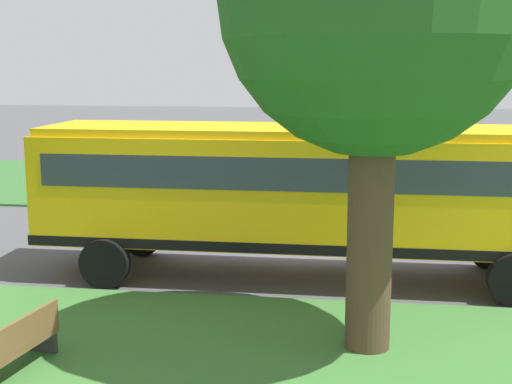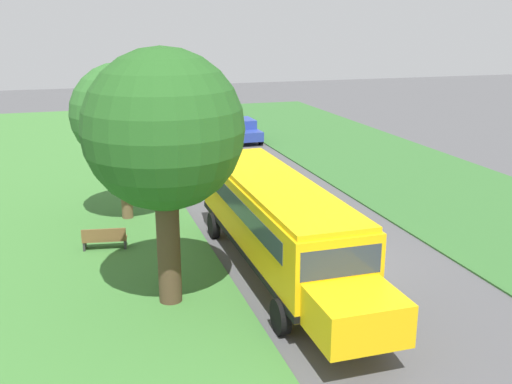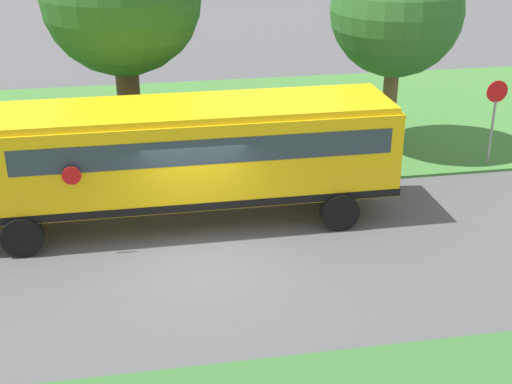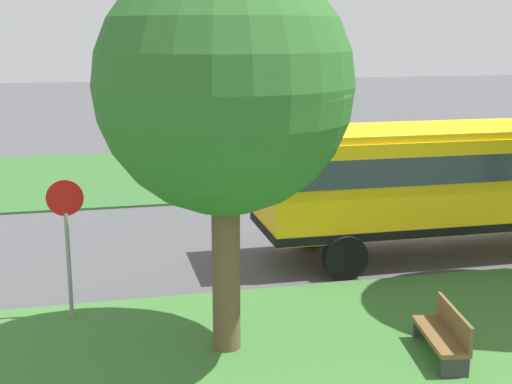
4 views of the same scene
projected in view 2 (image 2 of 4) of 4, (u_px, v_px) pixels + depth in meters
ground_plane at (336, 261)px, 21.34m from camera, size 120.00×120.00×0.00m
grass_verge at (40, 298)px, 18.48m from camera, size 12.00×80.00×0.08m
school_bus at (277, 219)px, 19.88m from camera, size 2.84×12.42×3.16m
car_red_nearest at (177, 150)px, 35.19m from camera, size 2.02×4.40×1.56m
car_blue_middle at (242, 129)px, 42.05m from camera, size 2.02×4.40×1.56m
car_green_furthest at (148, 116)px, 47.29m from camera, size 2.02×4.40×1.56m
oak_tree_beside_bus at (167, 133)px, 16.94m from camera, size 4.59×4.59×7.64m
oak_tree_roadside_mid at (119, 115)px, 24.42m from camera, size 4.17×4.17×6.66m
stop_sign at (164, 163)px, 28.33m from camera, size 0.08×0.68×2.74m
park_bench at (105, 239)px, 22.17m from camera, size 1.66×0.74×0.92m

